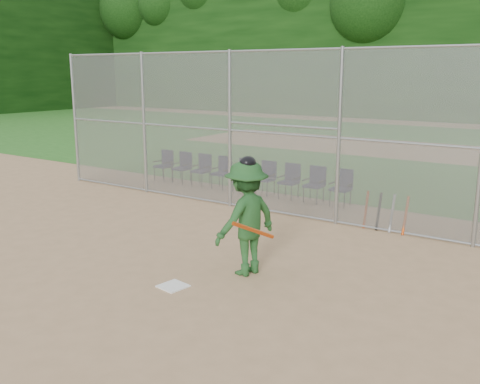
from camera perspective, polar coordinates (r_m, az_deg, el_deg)
The scene contains 17 objects.
ground at distance 9.18m, azimuth -8.89°, elevation -9.60°, with size 100.00×100.00×0.00m, color tan.
grass_strip at distance 25.10m, azimuth 20.26°, elevation 4.04°, with size 100.00×100.00×0.00m, color #27671F.
dirt_patch_far at distance 25.10m, azimuth 20.26°, elevation 4.05°, with size 24.00×24.00×0.00m, color tan.
backstop_fence at distance 12.68m, azimuth 6.37°, elevation 6.35°, with size 16.09×0.09×4.00m.
treeline at distance 26.89m, azimuth 22.28°, elevation 16.18°, with size 81.00×60.00×11.00m.
home_plate at distance 9.00m, azimuth -7.15°, elevation -9.93°, with size 0.42×0.42×0.02m, color white.
batter_at_plate at distance 9.20m, azimuth 0.68°, elevation -2.75°, with size 1.10×1.49×2.08m.
spare_bats at distance 12.26m, azimuth 15.25°, elevation -2.11°, with size 0.96×0.32×0.84m.
chair_0 at distance 17.55m, azimuth -8.21°, elevation 2.82°, with size 0.54×0.52×0.96m, color black, non-canonical shape.
chair_1 at distance 17.05m, azimuth -6.28°, elevation 2.59°, with size 0.54×0.52×0.96m, color black, non-canonical shape.
chair_2 at distance 16.56m, azimuth -4.23°, elevation 2.33°, with size 0.54×0.52×0.96m, color black, non-canonical shape.
chair_3 at distance 16.10m, azimuth -2.06°, elevation 2.06°, with size 0.54×0.52×0.96m, color black, non-canonical shape.
chair_4 at distance 15.67m, azimuth 0.24°, elevation 1.76°, with size 0.54×0.52×0.96m, color black, non-canonical shape.
chair_5 at distance 15.26m, azimuth 2.66°, elevation 1.45°, with size 0.54×0.52×0.96m, color black, non-canonical shape.
chair_6 at distance 14.88m, azimuth 5.21°, elevation 1.12°, with size 0.54×0.52×0.96m, color black, non-canonical shape.
chair_7 at distance 14.53m, azimuth 7.88°, elevation 0.77°, with size 0.54×0.52×0.96m, color black, non-canonical shape.
chair_8 at distance 14.21m, azimuth 10.68°, elevation 0.40°, with size 0.54×0.52×0.96m, color black, non-canonical shape.
Camera 1 is at (5.85, -6.17, 3.47)m, focal length 40.00 mm.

